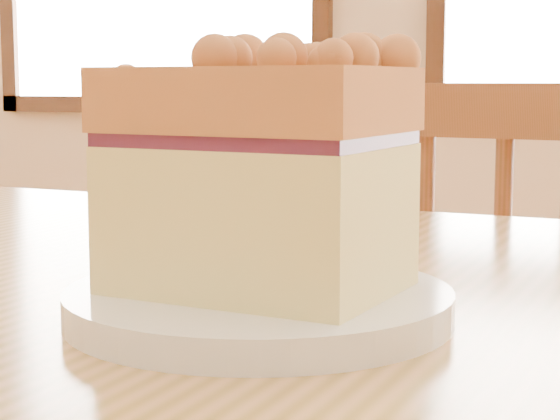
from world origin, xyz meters
The scene contains 2 objects.
plate centered at (0.17, 0.24, 0.76)m, with size 0.20×0.20×0.02m.
cake_slice centered at (0.17, 0.24, 0.83)m, with size 0.16×0.12×0.13m.
Camera 1 is at (0.35, -0.20, 0.87)m, focal length 62.00 mm.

